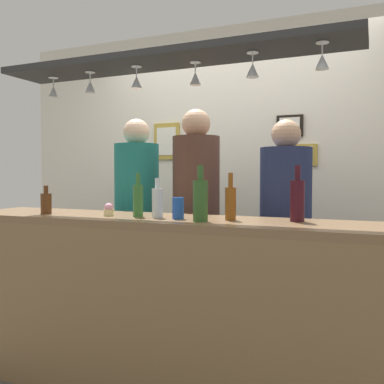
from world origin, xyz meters
TOP-DOWN VIEW (x-y plane):
  - ground_plane at (0.00, 0.00)m, footprint 8.00×8.00m
  - back_wall at (0.00, 1.10)m, footprint 4.40×0.06m
  - bar_counter at (0.00, -0.51)m, footprint 2.70×0.55m
  - overhead_glass_rack at (0.00, -0.30)m, footprint 2.20×0.36m
  - hanging_wineglass_far_left at (-0.86, -0.26)m, footprint 0.07×0.07m
  - hanging_wineglass_left at (-0.54, -0.29)m, footprint 0.07×0.07m
  - hanging_wineglass_center_left at (-0.19, -0.30)m, footprint 0.07×0.07m
  - hanging_wineglass_center at (0.17, -0.25)m, footprint 0.07×0.07m
  - hanging_wineglass_center_right at (0.53, -0.31)m, footprint 0.07×0.07m
  - hanging_wineglass_right at (0.89, -0.34)m, footprint 0.07×0.07m
  - person_left_teal_shirt at (-0.54, 0.28)m, footprint 0.34×0.34m
  - person_middle_brown_shirt at (-0.05, 0.28)m, footprint 0.34×0.34m
  - person_right_navy_shirt at (0.60, 0.28)m, footprint 0.34×0.34m
  - bottle_soda_clear at (-0.02, -0.36)m, footprint 0.06×0.06m
  - bottle_champagne_green at (0.29, -0.46)m, footprint 0.08×0.08m
  - bottle_beer_amber_tall at (0.41, -0.33)m, footprint 0.06×0.06m
  - bottle_wine_dark_red at (0.76, -0.26)m, footprint 0.08×0.08m
  - bottle_beer_brown_stubby at (-0.79, -0.43)m, footprint 0.07×0.07m
  - bottle_beer_green_import at (-0.15, -0.37)m, footprint 0.06×0.06m
  - drink_can at (0.12, -0.39)m, footprint 0.07×0.07m
  - cupcake at (-0.34, -0.40)m, footprint 0.06×0.06m
  - picture_frame_upper_small at (0.48, 1.06)m, footprint 0.22×0.02m
  - picture_frame_lower_pair at (0.56, 1.06)m, footprint 0.30×0.02m
  - picture_frame_caricature at (-0.67, 1.06)m, footprint 0.26×0.02m

SIDE VIEW (x-z plane):
  - ground_plane at x=0.00m, z-range 0.00..0.00m
  - bar_counter at x=0.00m, z-range 0.18..1.22m
  - person_right_navy_shirt at x=0.60m, z-range 0.17..1.82m
  - person_left_teal_shirt at x=-0.54m, z-range 0.18..1.89m
  - person_middle_brown_shirt at x=-0.05m, z-range 0.18..1.94m
  - cupcake at x=-0.34m, z-range 1.03..1.11m
  - drink_can at x=0.12m, z-range 1.04..1.16m
  - bottle_beer_brown_stubby at x=-0.79m, z-range 1.02..1.20m
  - bottle_soda_clear at x=-0.02m, z-range 1.01..1.24m
  - bottle_beer_amber_tall at x=0.41m, z-range 1.01..1.27m
  - bottle_beer_green_import at x=-0.15m, z-range 1.01..1.27m
  - bottle_wine_dark_red at x=0.76m, z-range 1.01..1.31m
  - bottle_champagne_green at x=0.29m, z-range 1.01..1.31m
  - back_wall at x=0.00m, z-range 0.00..2.60m
  - picture_frame_lower_pair at x=0.56m, z-range 1.36..1.54m
  - picture_frame_caricature at x=-0.67m, z-range 1.43..1.77m
  - picture_frame_upper_small at x=0.48m, z-range 1.60..1.78m
  - hanging_wineglass_far_left at x=-0.86m, z-range 1.78..1.92m
  - hanging_wineglass_left at x=-0.54m, z-range 1.78..1.92m
  - hanging_wineglass_center_left at x=-0.19m, z-range 1.78..1.92m
  - hanging_wineglass_center at x=0.17m, z-range 1.78..1.92m
  - hanging_wineglass_center_right at x=0.53m, z-range 1.78..1.92m
  - hanging_wineglass_right at x=0.89m, z-range 1.78..1.92m
  - overhead_glass_rack at x=0.00m, z-range 1.94..1.98m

